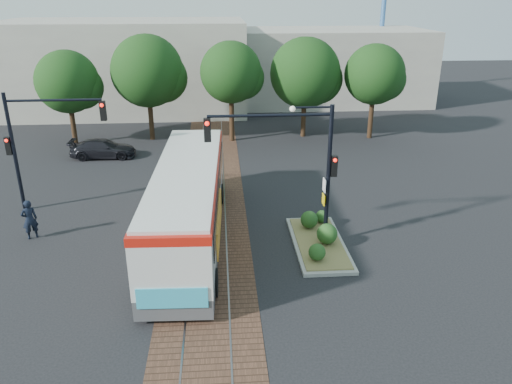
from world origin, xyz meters
TOP-DOWN VIEW (x-y plane):
  - ground at (0.00, 0.00)m, footprint 120.00×120.00m
  - trackbed at (0.00, 4.00)m, footprint 3.60×40.00m
  - tree_row at (1.21, 16.42)m, footprint 26.40×5.60m
  - warehouses at (-0.53, 28.75)m, footprint 40.00×13.00m
  - city_bus at (-0.88, 0.14)m, footprint 3.18×12.89m
  - traffic_island at (4.82, -0.90)m, footprint 2.20×5.20m
  - signal_pole_main at (3.86, -0.81)m, footprint 5.49×0.46m
  - signal_pole_left at (-8.37, 4.00)m, footprint 4.99×0.34m
  - officer at (-8.01, 0.69)m, footprint 0.81×0.72m
  - parked_car at (-7.25, 12.52)m, footprint 4.31×1.77m

SIDE VIEW (x-z plane):
  - ground at x=0.00m, z-range 0.00..0.00m
  - trackbed at x=0.00m, z-range 0.00..0.02m
  - traffic_island at x=4.82m, z-range -0.24..0.89m
  - parked_car at x=-7.25m, z-range 0.00..1.25m
  - officer at x=-8.01m, z-range 0.00..1.85m
  - city_bus at x=-0.88m, z-range 0.20..3.62m
  - warehouses at x=-0.53m, z-range -0.19..7.81m
  - signal_pole_left at x=-8.37m, z-range 0.86..6.86m
  - signal_pole_main at x=3.86m, z-range 1.16..7.16m
  - tree_row at x=1.21m, z-range 1.01..8.69m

